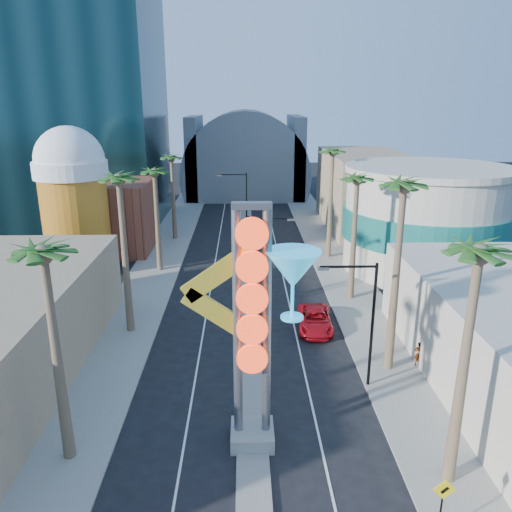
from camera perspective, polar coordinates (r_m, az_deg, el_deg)
The scene contains 26 objects.
ground at distance 25.19m, azimuth -0.29°, elevation -24.63°, with size 240.00×240.00×0.00m, color black.
sidewalk_west at distance 56.98m, azimuth -10.60°, elevation 0.07°, with size 5.00×100.00×0.15m, color gray.
sidewalk_east at distance 57.09m, azimuth 8.57°, elevation 0.22°, with size 5.00×100.00×0.15m, color gray.
median at distance 59.11m, azimuth -1.03°, elevation 1.02°, with size 1.60×84.00×0.15m, color gray.
hotel_tower at distance 74.33m, azimuth -19.98°, elevation 22.86°, with size 20.00×20.00×50.00m, color black.
brick_filler_west at distance 60.18m, azimuth -16.52°, elevation 4.45°, with size 10.00×10.00×8.00m, color brown.
filler_east at distance 69.66m, azimuth 12.27°, elevation 7.33°, with size 10.00×20.00×10.00m, color #94825F.
beer_mug at distance 52.22m, azimuth -20.13°, elevation 6.50°, with size 7.00×7.00×14.50m.
turquoise_building at distance 53.29m, azimuth 18.80°, elevation 3.98°, with size 16.60×16.60×10.60m.
canopy at distance 91.53m, azimuth -1.21°, elevation 9.66°, with size 22.00×16.00×22.00m.
neon_sign at distance 23.69m, azimuth 1.53°, elevation -6.38°, with size 6.53×2.60×12.55m.
ped_sign at distance 23.03m, azimuth 20.56°, elevation -24.53°, with size 0.92×0.12×2.66m.
streetlight_0 at distance 40.50m, azimuth -0.09°, elevation 0.28°, with size 3.79×0.25×8.00m.
streetlight_1 at distance 63.80m, azimuth -1.59°, elevation 6.69°, with size 3.79×0.25×8.00m.
streetlight_2 at distance 30.11m, azimuth 12.37°, elevation -6.53°, with size 3.45×0.25×8.00m.
palm_0 at distance 23.46m, azimuth -23.00°, elevation -1.21°, with size 2.40×2.40×11.70m.
palm_1 at distance 36.23m, azimuth -15.35°, elevation 7.27°, with size 2.40×2.40×12.70m.
palm_2 at distance 49.97m, azimuth -11.51°, elevation 8.67°, with size 2.40×2.40×11.20m.
palm_3 at distance 61.72m, azimuth -9.64°, elevation 10.41°, with size 2.40×2.40×11.20m.
palm_4 at distance 21.87m, azimuth 23.97°, elevation -1.41°, with size 2.40×2.40×12.20m.
palm_5 at distance 30.67m, azimuth 16.45°, elevation 6.23°, with size 2.40×2.40×13.20m.
palm_6 at distance 42.30m, azimuth 11.47°, elevation 7.72°, with size 2.40×2.40×11.70m.
palm_7 at distance 53.82m, azimuth 8.74°, elevation 10.88°, with size 2.40×2.40×12.70m.
red_pickup at distance 38.72m, azimuth 6.78°, elevation -7.23°, with size 2.50×5.43×1.51m, color #B70E17.
pedestrian_a at distance 34.82m, azimuth 18.11°, elevation -10.59°, with size 0.62×0.41×1.70m, color gray.
pedestrian_b at distance 35.43m, azimuth 18.39°, elevation -10.18°, with size 0.79×0.61×1.62m, color gray.
Camera 1 is at (-0.35, -18.65, 16.93)m, focal length 35.00 mm.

